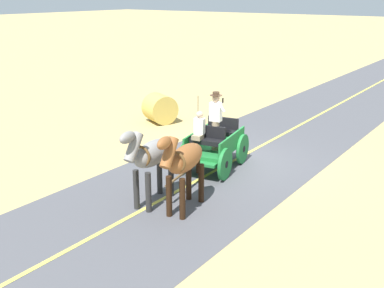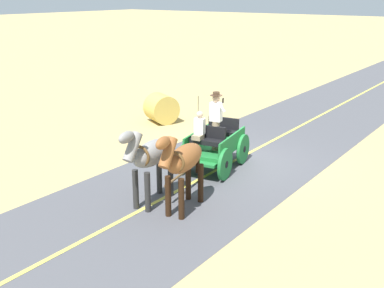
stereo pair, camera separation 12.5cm
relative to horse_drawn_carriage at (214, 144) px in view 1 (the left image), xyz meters
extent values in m
plane|color=tan|center=(-0.16, -0.99, -0.82)|extent=(200.00, 200.00, 0.00)
cube|color=#4C4C51|center=(-0.16, -0.99, -0.81)|extent=(5.33, 160.00, 0.01)
cube|color=#DBCC4C|center=(-0.16, -0.99, -0.81)|extent=(0.12, 160.00, 0.00)
cube|color=#1E7233|center=(0.02, -0.08, -0.16)|extent=(1.59, 2.39, 0.12)
cube|color=#1E7233|center=(-0.54, -0.19, 0.12)|extent=(0.45, 2.06, 0.44)
cube|color=#1E7233|center=(0.58, 0.03, 0.12)|extent=(0.45, 2.06, 0.44)
cube|color=#1E7233|center=(-0.21, 1.12, -0.26)|extent=(1.11, 0.44, 0.08)
cube|color=#1E7233|center=(0.24, -1.26, -0.34)|extent=(0.74, 0.33, 0.06)
cube|color=black|center=(-0.09, 0.51, 0.22)|extent=(1.07, 0.55, 0.14)
cube|color=black|center=(-0.06, 0.34, 0.44)|extent=(1.02, 0.27, 0.44)
cube|color=black|center=(0.11, -0.57, 0.22)|extent=(1.07, 0.55, 0.14)
cube|color=black|center=(0.15, -0.74, 0.44)|extent=(1.02, 0.27, 0.44)
cylinder|color=#1E7233|center=(-0.76, 0.55, -0.34)|extent=(0.28, 0.96, 0.96)
cylinder|color=black|center=(-0.76, 0.55, -0.34)|extent=(0.16, 0.23, 0.21)
cylinder|color=#1E7233|center=(0.51, 0.80, -0.34)|extent=(0.28, 0.96, 0.96)
cylinder|color=black|center=(0.51, 0.80, -0.34)|extent=(0.16, 0.23, 0.21)
cylinder|color=#1E7233|center=(-0.47, -0.96, -0.34)|extent=(0.28, 0.96, 0.96)
cylinder|color=black|center=(-0.47, -0.96, -0.34)|extent=(0.16, 0.23, 0.21)
cylinder|color=#1E7233|center=(0.80, -0.72, -0.34)|extent=(0.28, 0.96, 0.96)
cylinder|color=black|center=(0.80, -0.72, -0.34)|extent=(0.16, 0.23, 0.21)
cylinder|color=brown|center=(-0.39, 2.08, -0.21)|extent=(0.44, 1.98, 0.07)
cylinder|color=black|center=(0.20, 0.57, 0.92)|extent=(0.02, 0.02, 1.30)
cylinder|color=#998466|center=(-0.19, 0.21, 0.35)|extent=(0.22, 0.22, 0.90)
cube|color=silver|center=(-0.19, 0.21, 1.08)|extent=(0.38, 0.28, 0.56)
sphere|color=beige|center=(-0.19, 0.21, 1.48)|extent=(0.22, 0.22, 0.22)
cylinder|color=#473323|center=(-0.19, 0.21, 1.58)|extent=(0.36, 0.36, 0.01)
cylinder|color=#473323|center=(-0.19, 0.21, 1.63)|extent=(0.20, 0.20, 0.10)
cylinder|color=silver|center=(-0.37, 0.22, 1.26)|extent=(0.27, 0.13, 0.32)
cube|color=black|center=(-0.44, 0.23, 1.46)|extent=(0.03, 0.07, 0.14)
cube|color=#998466|center=(0.13, 0.68, 0.36)|extent=(0.34, 0.37, 0.14)
cube|color=silver|center=(0.15, 0.56, 0.67)|extent=(0.33, 0.25, 0.48)
sphere|color=beige|center=(0.15, 0.56, 1.02)|extent=(0.20, 0.20, 0.20)
ellipsoid|color=brown|center=(-0.99, 2.78, 0.55)|extent=(0.83, 1.64, 0.64)
cylinder|color=black|center=(-1.27, 3.28, -0.29)|extent=(0.15, 0.15, 1.05)
cylinder|color=black|center=(-0.91, 3.35, -0.29)|extent=(0.15, 0.15, 1.05)
cylinder|color=black|center=(-1.07, 2.21, -0.29)|extent=(0.15, 0.15, 1.05)
cylinder|color=black|center=(-0.71, 2.28, -0.29)|extent=(0.15, 0.15, 1.05)
cylinder|color=brown|center=(-1.14, 3.61, 0.95)|extent=(0.37, 0.68, 0.73)
ellipsoid|color=brown|center=(-1.18, 3.82, 1.26)|extent=(0.31, 0.57, 0.28)
cube|color=black|center=(-1.14, 3.59, 0.99)|extent=(0.15, 0.50, 0.56)
cylinder|color=black|center=(-0.86, 2.05, 0.25)|extent=(0.11, 0.11, 0.70)
torus|color=brown|center=(-1.09, 3.32, 0.63)|extent=(0.55, 0.17, 0.55)
ellipsoid|color=gray|center=(-0.10, 2.95, 0.55)|extent=(0.76, 1.62, 0.64)
cylinder|color=#272726|center=(-0.35, 3.47, -0.29)|extent=(0.15, 0.15, 1.05)
cylinder|color=#272726|center=(0.01, 3.52, -0.29)|extent=(0.15, 0.15, 1.05)
cylinder|color=#272726|center=(-0.21, 2.39, -0.29)|extent=(0.15, 0.15, 1.05)
cylinder|color=#272726|center=(0.15, 2.43, -0.29)|extent=(0.15, 0.15, 1.05)
cylinder|color=gray|center=(-0.21, 3.79, 0.95)|extent=(0.34, 0.68, 0.73)
ellipsoid|color=gray|center=(-0.23, 4.00, 1.26)|extent=(0.29, 0.56, 0.28)
cube|color=#272726|center=(-0.20, 3.77, 0.99)|extent=(0.12, 0.51, 0.56)
cylinder|color=#272726|center=(0.00, 2.22, 0.25)|extent=(0.11, 0.11, 0.70)
torus|color=brown|center=(-0.17, 3.49, 0.63)|extent=(0.55, 0.14, 0.55)
cylinder|color=gold|center=(4.84, -3.21, -0.22)|extent=(1.49, 1.54, 1.20)
camera|label=1|loc=(-7.46, 11.40, 4.45)|focal=43.51mm
camera|label=2|loc=(-7.56, 11.33, 4.45)|focal=43.51mm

